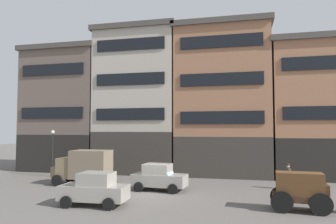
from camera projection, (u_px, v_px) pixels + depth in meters
ground_plane at (149, 194)px, 20.63m from camera, size 120.00×120.00×0.00m
building_far_left at (68, 109)px, 33.83m from camera, size 8.43×6.35×12.69m
building_center_left at (140, 100)px, 32.03m from camera, size 8.34×6.35×14.19m
building_center_right at (223, 100)px, 30.12m from camera, size 8.95×6.35×13.97m
building_far_right at (316, 108)px, 28.21m from camera, size 7.97×6.35×12.09m
cargo_wagon at (301, 189)px, 16.35m from camera, size 2.99×1.69×1.98m
delivery_truck_near at (84, 166)px, 24.14m from camera, size 4.39×2.21×2.62m
sedan_dark at (95, 189)px, 17.53m from camera, size 3.75×1.96×1.83m
sedan_light at (159, 177)px, 21.86m from camera, size 3.81×2.09×1.83m
pedestrian_officer at (288, 175)px, 22.30m from camera, size 0.51×0.51×1.79m
streetlamp_curbside at (53, 146)px, 28.47m from camera, size 0.32×0.32×4.12m
fire_hydrant_curbside at (161, 176)px, 25.61m from camera, size 0.24×0.24×0.83m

